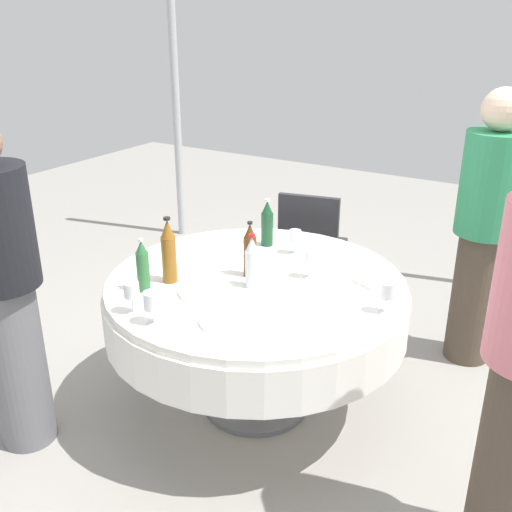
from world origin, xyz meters
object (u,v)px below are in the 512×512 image
(wine_glass_front, at_px, (132,292))
(person_far, at_px, (4,289))
(wine_glass_west, at_px, (152,302))
(person_outer, at_px, (485,227))
(plate_west, at_px, (228,320))
(bottle_amber_south, at_px, (169,252))
(bottle_brown_inner, at_px, (250,251))
(dining_table, at_px, (256,306))
(chair_east, at_px, (311,242))
(wine_glass_east, at_px, (310,259))
(bottle_clear_front, at_px, (252,263))
(bottle_green_outer, at_px, (143,267))
(plate_rear, at_px, (205,291))
(bottle_dark_green_far, at_px, (267,224))
(wine_glass_near, at_px, (295,238))
(wine_glass_inner, at_px, (387,292))

(wine_glass_front, xyz_separation_m, person_far, (-0.54, -0.24, -0.02))
(wine_glass_west, bearing_deg, person_outer, 59.47)
(wine_glass_west, distance_m, plate_west, 0.33)
(bottle_amber_south, height_order, bottle_brown_inner, bottle_amber_south)
(dining_table, height_order, person_far, person_far)
(dining_table, relative_size, chair_east, 1.72)
(wine_glass_east, relative_size, person_outer, 0.09)
(bottle_clear_front, bearing_deg, bottle_green_outer, -143.87)
(dining_table, height_order, wine_glass_east, wine_glass_east)
(bottle_clear_front, bearing_deg, bottle_brown_inner, 125.78)
(wine_glass_front, relative_size, plate_west, 0.58)
(bottle_brown_inner, distance_m, plate_rear, 0.31)
(person_far, bearing_deg, wine_glass_west, -117.49)
(bottle_amber_south, bearing_deg, bottle_clear_front, 22.79)
(person_far, bearing_deg, bottle_dark_green_far, -71.82)
(bottle_amber_south, bearing_deg, bottle_brown_inner, 41.29)
(bottle_dark_green_far, relative_size, wine_glass_near, 2.03)
(wine_glass_inner, height_order, plate_west, wine_glass_inner)
(bottle_brown_inner, bearing_deg, bottle_clear_front, -54.22)
(plate_west, height_order, person_outer, person_outer)
(dining_table, relative_size, wine_glass_inner, 10.45)
(wine_glass_front, xyz_separation_m, plate_west, (0.40, 0.15, -0.09))
(dining_table, distance_m, wine_glass_east, 0.36)
(bottle_amber_south, height_order, plate_rear, bottle_amber_south)
(bottle_green_outer, bearing_deg, wine_glass_near, 63.30)
(plate_rear, bearing_deg, wine_glass_near, 78.42)
(bottle_green_outer, xyz_separation_m, plate_rear, (0.26, 0.13, -0.11))
(bottle_green_outer, relative_size, wine_glass_near, 1.96)
(bottle_green_outer, xyz_separation_m, bottle_dark_green_far, (0.20, 0.80, 0.00))
(dining_table, xyz_separation_m, plate_west, (0.12, -0.43, 0.15))
(bottle_brown_inner, xyz_separation_m, wine_glass_near, (0.05, 0.37, -0.04))
(bottle_clear_front, distance_m, wine_glass_inner, 0.64)
(bottle_brown_inner, xyz_separation_m, wine_glass_inner, (0.71, -0.03, -0.03))
(wine_glass_west, bearing_deg, bottle_brown_inner, 81.65)
(bottle_brown_inner, height_order, plate_west, bottle_brown_inner)
(bottle_green_outer, relative_size, bottle_clear_front, 0.98)
(bottle_green_outer, distance_m, wine_glass_east, 0.80)
(bottle_green_outer, height_order, person_far, person_far)
(plate_west, distance_m, plate_rear, 0.30)
(wine_glass_near, height_order, person_outer, person_outer)
(dining_table, height_order, wine_glass_front, wine_glass_front)
(plate_rear, relative_size, chair_east, 0.29)
(person_far, bearing_deg, chair_east, -61.36)
(bottle_clear_front, xyz_separation_m, wine_glass_near, (-0.02, 0.48, -0.03))
(wine_glass_inner, xyz_separation_m, person_outer, (0.19, 1.08, 0.00))
(wine_glass_near, relative_size, person_far, 0.08)
(wine_glass_inner, distance_m, plate_west, 0.69)
(plate_rear, xyz_separation_m, person_far, (-0.69, -0.56, 0.07))
(wine_glass_east, bearing_deg, plate_rear, -130.09)
(bottle_dark_green_far, xyz_separation_m, plate_rear, (0.06, -0.67, -0.12))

